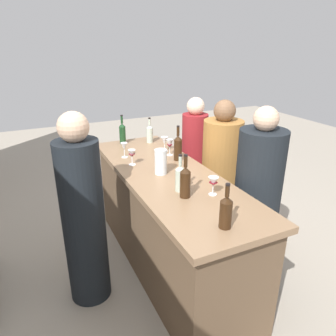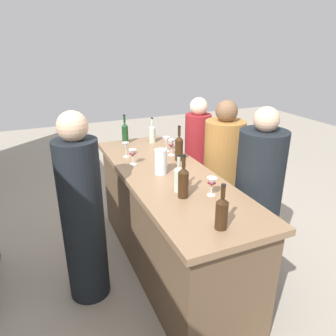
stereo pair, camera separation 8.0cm
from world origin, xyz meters
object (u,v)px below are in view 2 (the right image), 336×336
at_px(wine_bottle_rightmost_clear_pale, 152,133).
at_px(wine_glass_far_left, 126,147).
at_px(person_left_guest, 256,206).
at_px(wine_glass_far_center, 133,154).
at_px(wine_bottle_second_right_amber_brown, 179,147).
at_px(wine_glass_near_right, 212,183).
at_px(wine_bottle_far_right_olive_green, 125,132).
at_px(wine_glass_near_left, 166,141).
at_px(person_server_behind, 83,217).
at_px(wine_glass_near_center, 171,144).
at_px(wine_bottle_second_left_amber_brown, 183,181).
at_px(wine_bottle_leftmost_amber_brown, 222,212).
at_px(wine_bottle_center_clear_pale, 179,178).
at_px(water_pitcher, 161,162).
at_px(person_right_guest, 197,161).
at_px(person_center_guest, 222,180).

distance_m(wine_bottle_rightmost_clear_pale, wine_glass_far_left, 0.54).
bearing_deg(person_left_guest, wine_glass_far_center, -36.56).
relative_size(wine_bottle_second_right_amber_brown, wine_glass_near_right, 2.37).
relative_size(wine_bottle_far_right_olive_green, wine_glass_near_left, 2.08).
relative_size(wine_bottle_rightmost_clear_pale, person_server_behind, 0.18).
distance_m(wine_glass_near_center, wine_glass_far_center, 0.44).
height_order(wine_glass_near_center, person_server_behind, person_server_behind).
relative_size(wine_bottle_rightmost_clear_pale, wine_glass_near_left, 1.82).
bearing_deg(person_server_behind, wine_glass_near_left, 32.65).
xyz_separation_m(wine_bottle_second_left_amber_brown, wine_bottle_second_right_amber_brown, (0.71, -0.30, 0.00)).
height_order(wine_bottle_leftmost_amber_brown, wine_glass_far_center, wine_bottle_leftmost_amber_brown).
relative_size(wine_bottle_rightmost_clear_pale, wine_glass_near_center, 1.71).
bearing_deg(wine_bottle_center_clear_pale, wine_glass_near_left, -17.48).
bearing_deg(water_pitcher, wine_bottle_leftmost_amber_brown, -179.31).
relative_size(wine_glass_near_left, person_right_guest, 0.11).
height_order(person_left_guest, person_server_behind, person_server_behind).
bearing_deg(wine_bottle_second_right_amber_brown, person_server_behind, 108.06).
relative_size(wine_bottle_second_left_amber_brown, wine_glass_far_center, 2.27).
bearing_deg(wine_glass_near_left, wine_glass_far_center, 116.95).
xyz_separation_m(wine_bottle_second_left_amber_brown, person_center_guest, (0.67, -0.78, -0.40)).
distance_m(water_pitcher, person_center_guest, 0.87).
distance_m(wine_bottle_center_clear_pale, wine_bottle_far_right_olive_green, 1.34).
bearing_deg(wine_bottle_rightmost_clear_pale, wine_glass_far_center, 144.42).
distance_m(wine_bottle_second_right_amber_brown, wine_bottle_far_right_olive_green, 0.79).
height_order(wine_bottle_center_clear_pale, wine_bottle_far_right_olive_green, wine_bottle_far_right_olive_green).
bearing_deg(person_right_guest, wine_bottle_rightmost_clear_pale, -15.60).
bearing_deg(wine_bottle_leftmost_amber_brown, wine_glass_near_center, -11.04).
bearing_deg(wine_glass_far_center, wine_bottle_leftmost_amber_brown, -172.47).
distance_m(wine_glass_near_center, water_pitcher, 0.48).
xyz_separation_m(wine_glass_far_left, person_right_guest, (0.32, -0.97, -0.40)).
xyz_separation_m(wine_bottle_second_left_amber_brown, person_left_guest, (0.03, -0.72, -0.37)).
distance_m(wine_glass_near_left, wine_glass_near_right, 1.06).
bearing_deg(wine_bottle_rightmost_clear_pale, wine_bottle_center_clear_pale, 168.15).
height_order(wine_bottle_center_clear_pale, person_center_guest, person_center_guest).
bearing_deg(wine_bottle_rightmost_clear_pale, wine_glass_far_left, 130.36).
bearing_deg(wine_glass_near_right, person_server_behind, 63.18).
xyz_separation_m(wine_bottle_far_right_olive_green, person_right_guest, (-0.12, -0.85, -0.42)).
bearing_deg(person_right_guest, wine_glass_near_left, 18.34).
bearing_deg(person_left_guest, wine_bottle_center_clear_pale, -1.13).
height_order(wine_glass_near_left, person_right_guest, person_right_guest).
bearing_deg(wine_bottle_center_clear_pale, wine_bottle_rightmost_clear_pale, -11.85).
bearing_deg(wine_glass_far_left, wine_bottle_second_right_amber_brown, -123.55).
bearing_deg(wine_glass_far_center, wine_bottle_second_right_amber_brown, -98.47).
bearing_deg(wine_bottle_far_right_olive_green, wine_glass_far_center, 169.49).
height_order(wine_glass_near_center, person_center_guest, person_center_guest).
relative_size(wine_bottle_far_right_olive_green, person_right_guest, 0.22).
bearing_deg(wine_bottle_leftmost_amber_brown, person_left_guest, -53.95).
bearing_deg(wine_glass_near_left, wine_glass_near_center, 178.93).
bearing_deg(wine_bottle_far_right_olive_green, wine_bottle_leftmost_amber_brown, -178.72).
bearing_deg(person_server_behind, wine_glass_far_left, 49.01).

